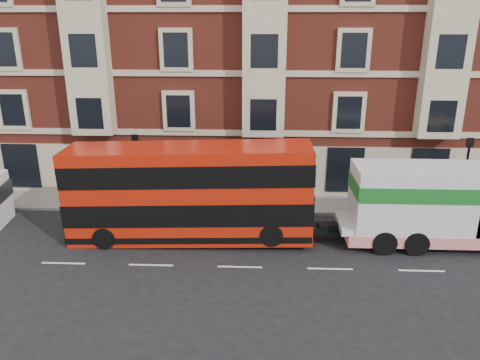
# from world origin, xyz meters

# --- Properties ---
(ground) EXTENTS (120.00, 120.00, 0.00)m
(ground) POSITION_xyz_m (0.00, 0.00, 0.00)
(ground) COLOR black
(ground) RESTS_ON ground
(sidewalk) EXTENTS (90.00, 3.00, 0.15)m
(sidewalk) POSITION_xyz_m (0.00, 7.50, 0.07)
(sidewalk) COLOR slate
(sidewalk) RESTS_ON ground
(victorian_terrace) EXTENTS (45.00, 12.00, 20.40)m
(victorian_terrace) POSITION_xyz_m (0.50, 15.00, 10.07)
(victorian_terrace) COLOR maroon
(victorian_terrace) RESTS_ON ground
(lamp_post_west) EXTENTS (0.35, 0.15, 4.35)m
(lamp_post_west) POSITION_xyz_m (-6.00, 6.20, 2.68)
(lamp_post_west) COLOR black
(lamp_post_west) RESTS_ON sidewalk
(lamp_post_east) EXTENTS (0.35, 0.15, 4.35)m
(lamp_post_east) POSITION_xyz_m (12.00, 6.20, 2.68)
(lamp_post_east) COLOR black
(lamp_post_east) RESTS_ON sidewalk
(double_decker_bus) EXTENTS (11.81, 2.71, 4.78)m
(double_decker_bus) POSITION_xyz_m (-2.57, 2.73, 2.53)
(double_decker_bus) COLOR #B91C0A
(double_decker_bus) RESTS_ON ground
(tow_truck) EXTENTS (9.46, 2.79, 3.94)m
(tow_truck) POSITION_xyz_m (9.49, 2.73, 2.09)
(tow_truck) COLOR silver
(tow_truck) RESTS_ON ground
(pedestrian) EXTENTS (0.71, 0.52, 1.82)m
(pedestrian) POSITION_xyz_m (-7.60, 6.91, 1.06)
(pedestrian) COLOR black
(pedestrian) RESTS_ON sidewalk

